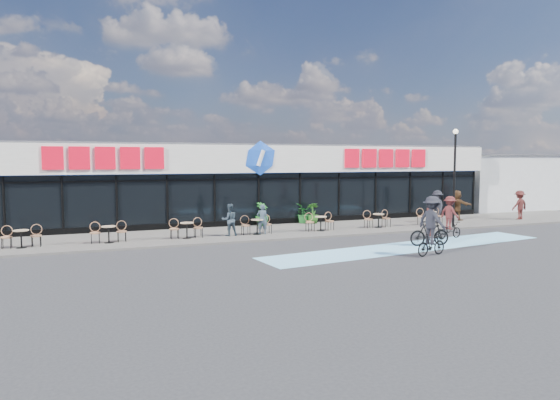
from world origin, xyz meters
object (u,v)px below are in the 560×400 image
object	(u,v)px
potted_plant_right	(304,213)
patron_right	(230,220)
potted_plant_left	(262,214)
pedestrian_c	(519,205)
cyclist_b	(450,220)
pedestrian_a	(437,206)
bistro_set_0	(21,236)
pedestrian_b	(457,205)
patron_left	(262,219)
potted_plant_mid	(313,213)
lamp_post	(455,169)
cyclist_a	(430,229)

from	to	relation	value
potted_plant_right	patron_right	bearing A→B (deg)	-149.84
potted_plant_left	pedestrian_c	size ratio (longest dim) A/B	0.73
cyclist_b	pedestrian_a	bearing A→B (deg)	57.32
patron_right	cyclist_b	xyz separation A→B (m)	(9.61, -3.95, 0.02)
bistro_set_0	pedestrian_b	bearing A→B (deg)	2.51
cyclist_b	patron_left	bearing A→B (deg)	154.00
potted_plant_mid	pedestrian_a	bearing A→B (deg)	-17.47
bistro_set_0	pedestrian_a	bearing A→B (deg)	1.62
patron_right	pedestrian_a	bearing A→B (deg)	-176.69
potted_plant_mid	patron_left	distance (m)	4.97
pedestrian_a	pedestrian_b	size ratio (longest dim) A/B	1.03
bistro_set_0	cyclist_b	world-z (taller)	cyclist_b
lamp_post	patron_left	xyz separation A→B (m)	(-10.39, 1.30, -2.38)
lamp_post	cyclist_a	xyz separation A→B (m)	(-4.52, -3.86, -2.49)
cyclist_a	patron_right	bearing A→B (deg)	145.17
pedestrian_a	potted_plant_left	bearing A→B (deg)	-87.46
lamp_post	pedestrian_c	world-z (taller)	lamp_post
potted_plant_right	pedestrian_c	bearing A→B (deg)	-12.96
pedestrian_c	lamp_post	bearing A→B (deg)	8.11
lamp_post	bistro_set_0	world-z (taller)	lamp_post
potted_plant_left	potted_plant_right	world-z (taller)	potted_plant_left
cyclist_a	cyclist_b	xyz separation A→B (m)	(2.11, 1.27, 0.17)
potted_plant_right	cyclist_b	bearing A→B (deg)	-57.79
patron_left	potted_plant_right	bearing A→B (deg)	-124.43
potted_plant_right	patron_right	distance (m)	6.03
patron_right	pedestrian_a	xyz separation A→B (m)	(12.57, 0.66, 0.16)
bistro_set_0	lamp_post	bearing A→B (deg)	-3.86
potted_plant_left	potted_plant_right	bearing A→B (deg)	0.66
lamp_post	pedestrian_b	bearing A→B (deg)	46.36
patron_right	pedestrian_b	bearing A→B (deg)	-175.42
bistro_set_0	potted_plant_right	size ratio (longest dim) A/B	1.36
potted_plant_mid	pedestrian_c	size ratio (longest dim) A/B	0.67
cyclist_b	pedestrian_c	bearing A→B (deg)	25.07
potted_plant_mid	cyclist_b	bearing A→B (deg)	-59.86
bistro_set_0	pedestrian_c	bearing A→B (deg)	-0.00
bistro_set_0	patron_right	bearing A→B (deg)	-0.31
potted_plant_left	bistro_set_0	bearing A→B (deg)	-165.64
pedestrian_c	bistro_set_0	bearing A→B (deg)	-4.80
pedestrian_a	pedestrian_c	size ratio (longest dim) A/B	1.06
bistro_set_0	cyclist_a	world-z (taller)	cyclist_a
cyclist_a	lamp_post	bearing A→B (deg)	40.51
patron_left	cyclist_a	size ratio (longest dim) A/B	0.72
lamp_post	potted_plant_left	size ratio (longest dim) A/B	4.11
lamp_post	pedestrian_b	size ratio (longest dim) A/B	2.90
lamp_post	pedestrian_a	size ratio (longest dim) A/B	2.82
bistro_set_0	patron_left	xyz separation A→B (m)	(10.49, -0.11, 0.27)
potted_plant_left	cyclist_a	distance (m)	9.54
potted_plant_right	pedestrian_b	size ratio (longest dim) A/B	0.63
pedestrian_c	potted_plant_mid	bearing A→B (deg)	-17.34
potted_plant_right	patron_left	world-z (taller)	patron_left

